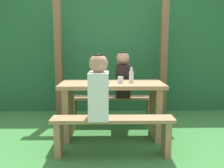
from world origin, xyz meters
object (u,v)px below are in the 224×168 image
at_px(person_white_shirt, 99,89).
at_px(bottle_left, 131,76).
at_px(bench_far, 111,104).
at_px(cell_phone, 97,84).
at_px(person_black_coat, 123,76).
at_px(bench_near, 113,128).
at_px(picnic_table, 112,100).
at_px(drinking_glass, 121,80).

distance_m(person_white_shirt, bottle_left, 0.74).
bearing_deg(bench_far, cell_phone, -105.26).
bearing_deg(bottle_left, person_black_coat, 98.02).
relative_size(bench_near, cell_phone, 10.00).
bearing_deg(picnic_table, bench_near, -90.00).
height_order(bench_near, bottle_left, bottle_left).
bearing_deg(drinking_glass, bottle_left, 14.02).
height_order(person_white_shirt, bottle_left, person_white_shirt).
distance_m(bench_near, cell_phone, 0.67).
xyz_separation_m(bench_near, bottle_left, (0.26, 0.60, 0.53)).
xyz_separation_m(picnic_table, bench_near, (0.00, -0.59, -0.19)).
bearing_deg(bottle_left, person_white_shirt, -125.10).
xyz_separation_m(bench_far, person_white_shirt, (-0.16, -1.18, 0.46)).
height_order(picnic_table, bottle_left, bottle_left).
relative_size(bench_near, person_white_shirt, 1.95).
bearing_deg(person_black_coat, cell_phone, -117.83).
xyz_separation_m(person_white_shirt, person_black_coat, (0.34, 1.18, 0.00)).
height_order(picnic_table, drinking_glass, drinking_glass).
height_order(drinking_glass, cell_phone, drinking_glass).
bearing_deg(bottle_left, bench_far, 114.46).
relative_size(bench_far, drinking_glass, 15.60).
distance_m(person_white_shirt, cell_phone, 0.46).
xyz_separation_m(bench_near, person_black_coat, (0.18, 1.18, 0.46)).
xyz_separation_m(person_black_coat, drinking_glass, (-0.07, -0.61, 0.03)).
bearing_deg(bench_far, person_white_shirt, -97.57).
xyz_separation_m(person_black_coat, bottle_left, (0.08, -0.58, 0.07)).
bearing_deg(drinking_glass, bench_far, 100.52).
bearing_deg(person_black_coat, picnic_table, -107.27).
distance_m(person_white_shirt, drinking_glass, 0.62).
xyz_separation_m(picnic_table, person_white_shirt, (-0.16, -0.59, 0.26)).
height_order(bench_far, person_white_shirt, person_white_shirt).
xyz_separation_m(bench_far, drinking_glass, (0.11, -0.62, 0.49)).
relative_size(picnic_table, person_black_coat, 1.95).
relative_size(person_black_coat, bottle_left, 3.37).
height_order(bench_near, person_white_shirt, person_white_shirt).
height_order(bench_near, drinking_glass, drinking_glass).
bearing_deg(person_black_coat, person_white_shirt, -106.11).
distance_m(bench_near, person_white_shirt, 0.49).
relative_size(picnic_table, bench_far, 1.00).
xyz_separation_m(bench_near, bench_far, (0.00, 1.18, 0.00)).
relative_size(person_white_shirt, person_black_coat, 1.00).
xyz_separation_m(person_white_shirt, cell_phone, (-0.04, 0.46, -0.01)).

